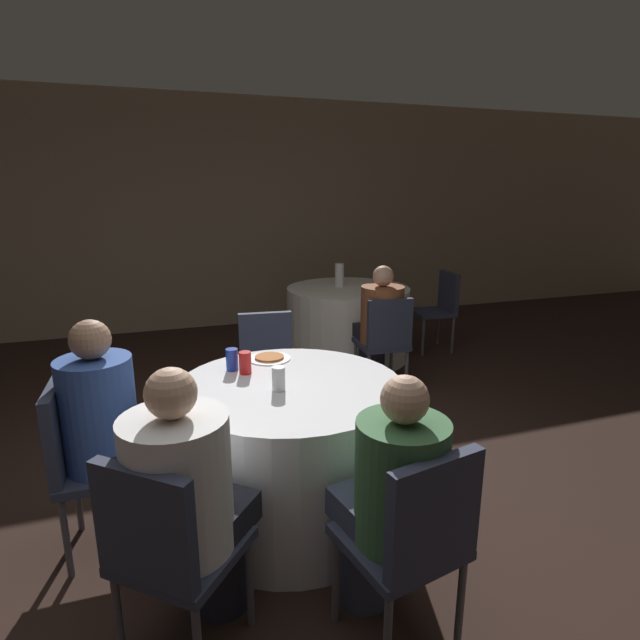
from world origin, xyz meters
name	(u,v)px	position (x,y,z in m)	size (l,w,h in m)	color
ground_plane	(266,532)	(0.00, 0.00, 0.00)	(16.00, 16.00, 0.00)	black
wall_back	(187,216)	(0.00, 4.19, 1.40)	(16.00, 0.06, 2.80)	gray
table_near	(291,449)	(0.18, 0.14, 0.37)	(1.17, 1.17, 0.74)	silver
table_far	(348,323)	(1.43, 2.47, 0.37)	(1.25, 1.25, 0.74)	white
chair_near_north	(268,362)	(0.28, 1.14, 0.51)	(0.44, 0.44, 0.85)	#2D3347
chair_near_southwest	(165,545)	(-0.48, -0.61, 0.51)	(0.56, 0.56, 0.85)	#2D3347
chair_near_south	(415,534)	(0.37, -0.83, 0.51)	(0.47, 0.47, 0.85)	#2D3347
chair_near_west	(83,453)	(-0.82, 0.16, 0.51)	(0.41, 0.41, 0.85)	#2D3347
chair_far_south	(385,337)	(1.35, 1.44, 0.51)	(0.43, 0.43, 0.85)	#2D3347
chair_far_east	(440,304)	(2.46, 2.38, 0.51)	(0.44, 0.43, 0.85)	#2D3347
person_white_shirt	(191,502)	(-0.38, -0.50, 0.59)	(0.50, 0.51, 1.13)	black
person_floral_shirt	(379,326)	(1.36, 1.60, 0.57)	(0.37, 0.52, 1.10)	black
person_blue_shirt	(118,436)	(-0.66, 0.16, 0.58)	(0.51, 0.33, 1.15)	#282828
person_green_jacket	(388,501)	(0.34, -0.68, 0.55)	(0.38, 0.51, 1.08)	#33384C
pizza_plate_near	(269,358)	(0.17, 0.56, 0.74)	(0.25, 0.25, 0.02)	white
soda_can_silver	(279,379)	(0.10, 0.08, 0.80)	(0.07, 0.07, 0.12)	silver
soda_can_blue	(232,360)	(-0.07, 0.44, 0.80)	(0.07, 0.07, 0.12)	#1E38A5
soda_can_red	(245,363)	(-0.01, 0.36, 0.80)	(0.07, 0.07, 0.12)	red
bottle_far	(339,275)	(1.36, 2.56, 0.86)	(0.09, 0.09, 0.24)	white
cup_far	(380,277)	(1.86, 2.64, 0.79)	(0.09, 0.09, 0.11)	white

